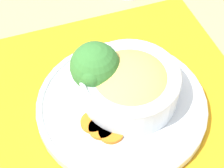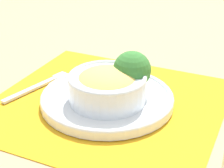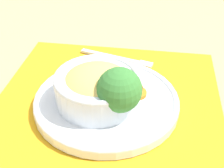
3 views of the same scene
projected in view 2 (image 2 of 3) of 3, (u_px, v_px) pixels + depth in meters
name	position (u px, v px, depth m)	size (l,w,h in m)	color
ground_plane	(107.00, 104.00, 0.79)	(4.00, 4.00, 0.00)	tan
placemat	(107.00, 103.00, 0.79)	(0.52, 0.50, 0.00)	orange
plate	(107.00, 98.00, 0.79)	(0.28, 0.28, 0.02)	silver
bowl	(107.00, 85.00, 0.75)	(0.16, 0.16, 0.07)	silver
broccoli_floret	(132.00, 70.00, 0.77)	(0.08, 0.08, 0.10)	#84AD5B
carrot_slice_near	(109.00, 82.00, 0.84)	(0.04, 0.04, 0.01)	orange
carrot_slice_middle	(101.00, 82.00, 0.84)	(0.04, 0.04, 0.01)	orange
carrot_slice_far	(94.00, 83.00, 0.83)	(0.04, 0.04, 0.01)	orange
fork	(42.00, 84.00, 0.86)	(0.04, 0.18, 0.01)	silver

